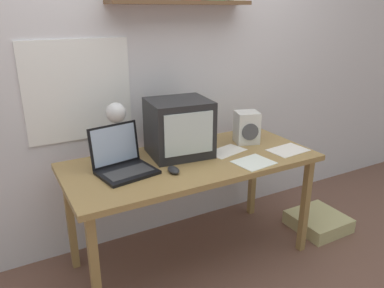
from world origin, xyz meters
TOP-DOWN VIEW (x-y plane):
  - ground_plane at (0.00, 0.00)m, footprint 12.00×12.00m
  - back_wall at (0.00, 0.48)m, footprint 5.60×0.24m
  - corner_desk at (0.00, 0.00)m, footprint 1.56×0.70m
  - crt_monitor at (-0.03, 0.12)m, footprint 0.40×0.37m
  - laptop at (-0.44, 0.04)m, footprint 0.35×0.32m
  - desk_lamp at (-0.41, 0.18)m, footprint 0.14×0.18m
  - juice_glass at (0.25, 0.25)m, footprint 0.07×0.07m
  - space_heater at (0.48, 0.09)m, footprint 0.19×0.18m
  - computer_mouse at (-0.19, -0.12)m, footprint 0.07×0.11m
  - printed_handout at (0.63, -0.17)m, footprint 0.26×0.20m
  - open_notebook at (0.30, -0.23)m, footprint 0.24×0.22m
  - loose_paper_near_laptop at (0.26, 0.01)m, footprint 0.28×0.21m
  - floor_cushion at (1.03, -0.15)m, footprint 0.38×0.38m

SIDE VIEW (x-z plane):
  - ground_plane at x=0.00m, z-range 0.00..0.00m
  - floor_cushion at x=1.03m, z-range 0.00..0.11m
  - corner_desk at x=0.00m, z-range 0.30..1.02m
  - printed_handout at x=0.63m, z-range 0.72..0.73m
  - open_notebook at x=0.30m, z-range 0.72..0.73m
  - loose_paper_near_laptop at x=0.26m, z-range 0.72..0.73m
  - computer_mouse at x=-0.19m, z-range 0.72..0.76m
  - laptop at x=-0.44m, z-range 0.66..0.92m
  - juice_glass at x=0.25m, z-range 0.72..0.86m
  - space_heater at x=0.48m, z-range 0.72..0.94m
  - crt_monitor at x=-0.03m, z-range 0.72..1.08m
  - desk_lamp at x=-0.41m, z-range 0.82..1.19m
  - back_wall at x=0.00m, z-range 0.01..2.61m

